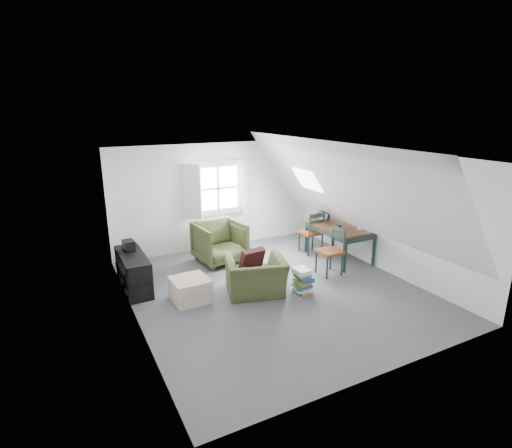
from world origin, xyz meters
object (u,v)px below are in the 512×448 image
ottoman (190,290)px  dining_chair_far (312,232)px  media_shelf (134,274)px  armchair_far (220,262)px  dining_chair_near (331,250)px  armchair_near (256,293)px  dining_table (339,229)px  magazine_stack (303,281)px

ottoman → dining_chair_far: (3.26, 1.01, 0.31)m
dining_chair_far → media_shelf: size_ratio=0.76×
armchair_far → dining_chair_near: 2.45m
armchair_near → armchair_far: 1.75m
dining_table → dining_chair_far: 0.67m
ottoman → armchair_far: bearing=51.6°
magazine_stack → media_shelf: bearing=150.6°
dining_table → ottoman: bearing=-168.7°
armchair_near → ottoman: ottoman is taller
armchair_far → media_shelf: 2.05m
armchair_near → dining_table: 2.65m
media_shelf → magazine_stack: bearing=-25.5°
magazine_stack → dining_chair_far: bearing=50.9°
armchair_far → dining_chair_far: dining_chair_far is taller
dining_chair_near → magazine_stack: dining_chair_near is taller
armchair_near → dining_chair_far: bearing=-132.5°
dining_chair_far → magazine_stack: dining_chair_far is taller
media_shelf → ottoman: bearing=-45.4°
ottoman → media_shelf: size_ratio=0.47×
dining_chair_far → media_shelf: dining_chair_far is taller
armchair_far → magazine_stack: bearing=-75.9°
media_shelf → dining_chair_near: bearing=-12.4°
armchair_near → media_shelf: media_shelf is taller
armchair_near → media_shelf: (-1.93, 1.19, 0.30)m
dining_chair_far → magazine_stack: 2.12m
armchair_far → dining_chair_near: (1.75, -1.64, 0.51)m
dining_table → dining_chair_far: dining_chair_far is taller
dining_table → magazine_stack: dining_table is taller
armchair_near → magazine_stack: magazine_stack is taller
media_shelf → magazine_stack: (2.72, -1.53, -0.08)m
armchair_far → dining_chair_near: bearing=-49.4°
ottoman → armchair_near: bearing=-13.5°
magazine_stack → dining_chair_near: bearing=24.9°
dining_table → armchair_near: bearing=-159.4°
dining_chair_near → media_shelf: dining_chair_near is taller
dining_chair_far → armchair_far: bearing=-29.5°
dining_table → magazine_stack: (-1.66, -1.07, -0.45)m
dining_chair_near → magazine_stack: (-0.97, -0.45, -0.28)m
ottoman → dining_table: size_ratio=0.39×
dining_chair_far → dining_chair_near: dining_chair_far is taller
armchair_near → dining_chair_near: (1.77, 0.10, 0.51)m
armchair_far → magazine_stack: size_ratio=2.20×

